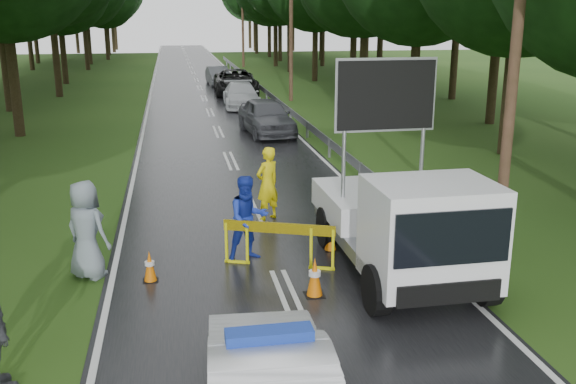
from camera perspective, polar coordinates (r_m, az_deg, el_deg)
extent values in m
plane|color=#234714|center=(12.10, 0.21, -9.78)|extent=(160.00, 160.00, 0.00)
cube|color=black|center=(41.12, -7.47, 8.25)|extent=(7.00, 140.00, 0.02)
cylinder|color=gray|center=(13.08, 16.48, -6.77)|extent=(0.12, 0.12, 0.70)
cube|color=gray|center=(41.40, -2.32, 9.17)|extent=(0.05, 60.00, 0.30)
cylinder|color=#3F2F1D|center=(14.63, 19.78, 13.99)|extent=(0.24, 0.24, 10.00)
cylinder|color=#3F2F1D|center=(39.41, 0.27, 15.34)|extent=(0.24, 0.24, 10.00)
cylinder|color=#3F2F1D|center=(65.14, -4.06, 15.41)|extent=(0.24, 0.24, 10.00)
cube|color=#1938A5|center=(7.84, -1.67, -12.64)|extent=(1.07, 0.35, 0.14)
cube|color=gray|center=(13.80, 9.11, -3.98)|extent=(2.27, 4.67, 0.28)
cube|color=white|center=(14.65, 7.72, -0.94)|extent=(2.36, 2.68, 0.61)
cube|color=white|center=(11.81, 12.54, -3.59)|extent=(2.23, 1.80, 1.88)
cube|color=black|center=(10.96, 14.47, -4.00)|extent=(2.04, 0.07, 0.94)
cube|color=black|center=(13.74, 8.69, 8.52)|extent=(2.10, 0.16, 1.44)
cylinder|color=black|center=(11.59, 7.89, -8.61)|extent=(0.32, 0.93, 0.93)
cylinder|color=black|center=(12.39, 17.19, -7.54)|extent=(0.32, 0.93, 0.93)
cylinder|color=black|center=(14.74, 3.49, -3.11)|extent=(0.32, 0.93, 0.93)
cylinder|color=black|center=(15.38, 11.09, -2.58)|extent=(0.32, 0.93, 0.93)
cube|color=yellow|center=(13.79, -5.49, -4.53)|extent=(0.07, 0.07, 0.92)
cube|color=yellow|center=(13.67, -3.64, -4.67)|extent=(0.07, 0.07, 0.92)
cube|color=yellow|center=(13.40, 2.07, -5.07)|extent=(0.07, 0.07, 0.92)
cube|color=yellow|center=(13.34, 4.02, -5.20)|extent=(0.07, 0.07, 0.92)
cube|color=#F2CC00|center=(13.38, -0.82, -3.22)|extent=(2.23, 0.91, 0.23)
imported|color=yellow|center=(16.46, -1.83, 0.74)|extent=(0.84, 0.77, 1.93)
imported|color=#1A31AE|center=(13.81, -3.57, -2.35)|extent=(1.05, 0.90, 1.87)
imported|color=gray|center=(13.45, -17.49, -3.24)|extent=(1.18, 1.11, 2.02)
imported|color=#42444A|center=(28.44, -1.94, 6.72)|extent=(2.33, 4.83, 1.59)
imported|color=#A9ADB2|center=(36.94, -4.19, 8.58)|extent=(2.09, 4.82, 1.38)
imported|color=black|center=(42.89, -4.68, 9.71)|extent=(2.88, 5.96, 1.64)
imported|color=#3A3E41|center=(48.95, -6.25, 10.24)|extent=(1.72, 4.21, 1.36)
cube|color=black|center=(12.35, 2.37, -9.16)|extent=(0.37, 0.37, 0.03)
cone|color=orange|center=(12.19, 2.39, -7.52)|extent=(0.30, 0.30, 0.76)
cube|color=black|center=(14.61, 3.77, -5.16)|extent=(0.32, 0.32, 0.03)
cone|color=orange|center=(14.50, 3.79, -3.93)|extent=(0.26, 0.26, 0.66)
cube|color=black|center=(13.26, -12.11, -7.73)|extent=(0.31, 0.31, 0.03)
cone|color=orange|center=(13.14, -12.19, -6.44)|extent=(0.25, 0.25, 0.63)
cube|color=black|center=(16.84, 7.33, -2.41)|extent=(0.33, 0.33, 0.03)
cone|color=orange|center=(16.73, 7.37, -1.28)|extent=(0.27, 0.27, 0.68)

